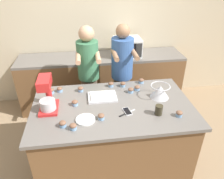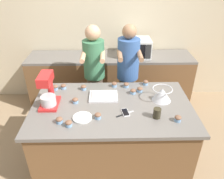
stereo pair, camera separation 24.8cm
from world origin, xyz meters
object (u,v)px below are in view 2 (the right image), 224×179
baking_tray (103,96)px  cupcake_10 (84,87)px  person_left (95,77)px  cupcake_8 (55,87)px  cell_phone (125,112)px  cupcake_6 (126,85)px  cupcake_2 (133,91)px  cupcake_4 (114,84)px  cupcake_1 (146,83)px  small_plate (82,118)px  cupcake_7 (69,123)px  cupcake_12 (75,100)px  microwave_oven (137,48)px  cupcake_9 (178,118)px  knife (124,114)px  cupcake_0 (63,86)px  person_right (128,77)px  stand_mixer (48,92)px  drinking_glass (157,113)px  mixing_bowl (162,94)px  cupcake_11 (140,89)px  cupcake_3 (98,116)px  cupcake_5 (59,120)px

baking_tray → cupcake_10: size_ratio=4.84×
person_left → cupcake_8: bearing=-141.6°
cell_phone → cupcake_6: bearing=84.7°
cupcake_2 → cupcake_4: same height
cupcake_1 → cupcake_4: bearing=-174.5°
cupcake_1 → cupcake_4: 0.42m
small_plate → cupcake_8: (-0.41, 0.61, 0.02)m
cupcake_6 → cupcake_7: same height
person_left → cupcake_12: size_ratio=22.75×
microwave_oven → cupcake_12: (-0.87, -1.33, -0.16)m
cupcake_6 → cupcake_9: size_ratio=1.00×
knife → cupcake_8: bearing=147.0°
cupcake_12 → cupcake_8: bearing=133.7°
cupcake_6 → cupcake_9: 0.87m
cupcake_0 → person_right: bearing=22.8°
knife → cupcake_9: cupcake_9 is taller
person_right → cupcake_9: bearing=-67.9°
cupcake_6 → cupcake_10: (-0.56, -0.05, 0.00)m
stand_mixer → cupcake_8: stand_mixer is taller
drinking_glass → mixing_bowl: bearing=70.0°
small_plate → cupcake_10: 0.61m
drinking_glass → cupcake_9: drinking_glass is taller
microwave_oven → cupcake_11: size_ratio=6.23×
cupcake_10 → small_plate: bearing=-86.1°
cell_phone → cupcake_3: size_ratio=2.17×
mixing_bowl → cupcake_2: 0.36m
cupcake_4 → cupcake_7: bearing=-121.2°
person_left → small_plate: size_ratio=7.90×
mixing_bowl → knife: (-0.47, -0.28, -0.08)m
person_left → cupcake_12: bearing=-105.2°
cell_phone → cupcake_10: (-0.50, 0.52, 0.03)m
cupcake_4 → cupcake_0: bearing=-176.4°
baking_tray → cupcake_8: (-0.63, 0.20, 0.02)m
drinking_glass → knife: 0.35m
cupcake_8 → cupcake_10: same height
cell_phone → cupcake_7: bearing=-160.2°
cupcake_1 → person_right: bearing=127.4°
baking_tray → cupcake_2: 0.38m
mixing_bowl → cell_phone: size_ratio=1.53×
cupcake_7 → cupcake_11: same height
cell_phone → cupcake_9: bearing=-16.0°
person_right → cupcake_10: (-0.61, -0.40, 0.06)m
baking_tray → drinking_glass: drinking_glass is taller
cupcake_11 → cell_phone: bearing=-116.0°
baking_tray → cupcake_5: (-0.45, -0.48, 0.02)m
cupcake_4 → cupcake_10: (-0.40, -0.07, 0.00)m
knife → cupcake_10: size_ratio=2.83×
cell_phone → cupcake_6: cupcake_6 is taller
cupcake_9 → cupcake_7: bearing=-177.0°
cupcake_0 → cupcake_5: same height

